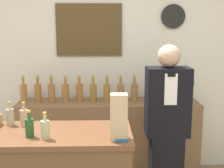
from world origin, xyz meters
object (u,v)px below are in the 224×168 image
(shopkeeper, at_px, (167,129))
(tape_dispenser, at_px, (122,138))
(paper_bag, at_px, (119,117))
(potted_plant, at_px, (182,84))

(shopkeeper, xyz_separation_m, tape_dispenser, (-0.47, -0.76, 0.20))
(shopkeeper, bearing_deg, paper_bag, -123.88)
(potted_plant, bearing_deg, tape_dispenser, -118.93)
(potted_plant, bearing_deg, shopkeeper, -115.18)
(potted_plant, xyz_separation_m, tape_dispenser, (-0.76, -1.37, -0.11))
(potted_plant, height_order, tape_dispenser, potted_plant)
(shopkeeper, distance_m, paper_bag, 0.95)
(shopkeeper, relative_size, tape_dispenser, 17.72)
(tape_dispenser, bearing_deg, paper_bag, 137.31)
(shopkeeper, xyz_separation_m, paper_bag, (-0.49, -0.73, 0.34))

